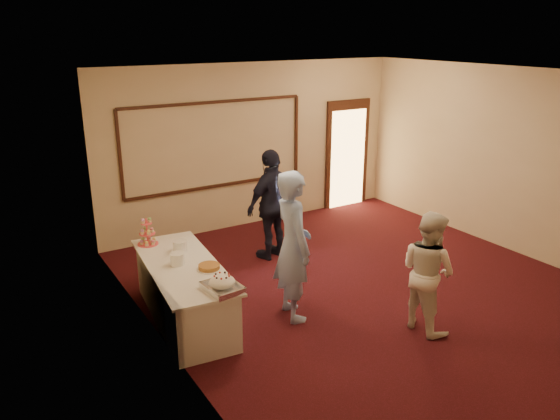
% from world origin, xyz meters
% --- Properties ---
extents(floor, '(7.00, 7.00, 0.00)m').
position_xyz_m(floor, '(0.00, 0.00, 0.00)').
color(floor, black).
rests_on(floor, ground).
extents(room_walls, '(6.04, 7.04, 3.02)m').
position_xyz_m(room_walls, '(0.00, 0.00, 2.03)').
color(room_walls, beige).
rests_on(room_walls, floor).
extents(wall_molding, '(3.45, 0.04, 1.55)m').
position_xyz_m(wall_molding, '(-0.80, 3.47, 1.60)').
color(wall_molding, '#32190F').
rests_on(wall_molding, room_walls).
extents(doorway, '(1.05, 0.07, 2.20)m').
position_xyz_m(doorway, '(2.15, 3.45, 1.08)').
color(doorway, '#32190F').
rests_on(doorway, floor).
extents(buffet_table, '(1.07, 2.26, 0.77)m').
position_xyz_m(buffet_table, '(-2.58, 0.71, 0.39)').
color(buffet_table, silver).
rests_on(buffet_table, floor).
extents(pavlova_tray, '(0.39, 0.52, 0.18)m').
position_xyz_m(pavlova_tray, '(-2.46, -0.18, 0.85)').
color(pavlova_tray, silver).
rests_on(pavlova_tray, buffet_table).
extents(cupcake_stand, '(0.28, 0.28, 0.41)m').
position_xyz_m(cupcake_stand, '(-2.73, 1.59, 0.92)').
color(cupcake_stand, '#F24E58').
rests_on(cupcake_stand, buffet_table).
extents(plate_stack_a, '(0.18, 0.18, 0.15)m').
position_xyz_m(plate_stack_a, '(-2.63, 0.74, 0.85)').
color(plate_stack_a, white).
rests_on(plate_stack_a, buffet_table).
extents(plate_stack_b, '(0.19, 0.19, 0.16)m').
position_xyz_m(plate_stack_b, '(-2.45, 1.11, 0.85)').
color(plate_stack_b, white).
rests_on(plate_stack_b, buffet_table).
extents(tart, '(0.31, 0.31, 0.06)m').
position_xyz_m(tart, '(-2.35, 0.41, 0.80)').
color(tart, white).
rests_on(tart, buffet_table).
extents(man, '(0.59, 0.79, 1.95)m').
position_xyz_m(man, '(-1.34, 0.09, 0.98)').
color(man, '#96B1EB').
rests_on(man, floor).
extents(woman, '(0.59, 0.75, 1.52)m').
position_xyz_m(woman, '(-0.10, -1.01, 0.76)').
color(woman, white).
rests_on(woman, floor).
extents(guest, '(1.13, 0.69, 1.79)m').
position_xyz_m(guest, '(-0.58, 1.89, 0.89)').
color(guest, black).
rests_on(guest, floor).
extents(camera_flash, '(0.07, 0.05, 0.05)m').
position_xyz_m(camera_flash, '(-0.40, 1.76, 1.35)').
color(camera_flash, white).
rests_on(camera_flash, guest).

